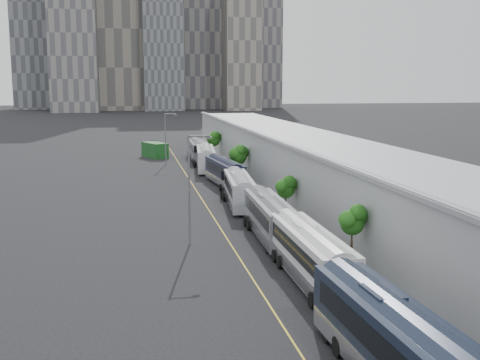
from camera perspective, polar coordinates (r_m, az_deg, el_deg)
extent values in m
cube|color=gray|center=(63.92, 6.91, -3.21)|extent=(10.00, 170.00, 0.12)
cube|color=gold|center=(61.67, -2.47, -3.65)|extent=(0.12, 160.00, 0.02)
cube|color=gray|center=(64.59, 10.35, -0.15)|extent=(12.00, 160.00, 6.80)
cube|color=gray|center=(64.25, 10.41, 2.01)|extent=(12.45, 160.40, 2.57)
cube|color=gray|center=(62.27, 5.36, 2.96)|extent=(0.30, 160.00, 0.40)
cube|color=slate|center=(307.49, -15.62, 15.12)|extent=(22.00, 22.00, 95.00)
cube|color=slate|center=(316.18, -7.38, 13.83)|extent=(20.00, 20.00, 80.00)
cube|color=slate|center=(338.93, -4.11, 15.68)|extent=(24.00, 24.00, 105.00)
cube|color=gray|center=(315.64, 0.15, 13.00)|extent=(18.00, 18.00, 70.00)
cube|color=slate|center=(349.98, -18.46, 15.45)|extent=(28.00, 26.00, 110.00)
cube|color=slate|center=(353.98, 1.87, 14.20)|extent=(22.00, 22.00, 90.00)
cube|color=black|center=(28.67, 14.57, -14.97)|extent=(3.30, 14.13, 3.40)
cube|color=black|center=(28.25, 14.81, -14.00)|extent=(3.30, 12.45, 1.16)
cube|color=black|center=(29.35, 13.37, -10.43)|extent=(1.49, 2.42, 0.32)
cube|color=silver|center=(42.11, 6.71, -7.06)|extent=(2.66, 13.18, 3.19)
cube|color=black|center=(41.77, 6.80, -6.37)|extent=(2.71, 11.60, 1.09)
cube|color=silver|center=(42.41, 6.68, -8.38)|extent=(2.70, 12.92, 1.02)
cube|color=silver|center=(43.07, 6.15, -4.27)|extent=(1.32, 2.23, 0.30)
cube|color=slate|center=(53.47, 2.85, -3.57)|extent=(2.94, 12.88, 3.10)
cube|color=black|center=(53.17, 2.90, -3.03)|extent=(2.96, 11.35, 1.06)
cube|color=silver|center=(53.70, 2.84, -4.61)|extent=(2.98, 12.63, 0.99)
cube|color=slate|center=(54.54, 2.50, -1.50)|extent=(1.35, 2.21, 0.30)
cube|color=#A7ABB2|center=(67.35, -0.08, -0.95)|extent=(3.55, 12.73, 3.04)
cube|color=black|center=(67.07, -0.06, -0.52)|extent=(3.49, 11.23, 1.03)
cube|color=silver|center=(67.52, -0.08, -1.76)|extent=(3.57, 12.48, 0.97)
cube|color=#A7ABB2|center=(68.49, -0.30, 0.63)|extent=(1.43, 2.22, 0.29)
cube|color=black|center=(81.04, -1.47, 0.75)|extent=(3.72, 12.64, 3.02)
cube|color=black|center=(80.77, -1.45, 1.11)|extent=(3.63, 11.16, 1.03)
cube|color=silver|center=(81.18, -1.47, 0.08)|extent=(3.74, 12.40, 0.97)
cube|color=black|center=(82.22, -1.63, 2.03)|extent=(1.45, 2.22, 0.29)
cube|color=silver|center=(95.52, -3.28, 2.09)|extent=(3.92, 13.45, 3.21)
cube|color=black|center=(95.25, -3.27, 2.42)|extent=(3.83, 11.87, 1.09)
cube|color=silver|center=(95.65, -3.28, 1.47)|extent=(3.93, 13.19, 1.03)
cube|color=silver|center=(96.83, -3.41, 3.23)|extent=(1.54, 2.36, 0.31)
cube|color=slate|center=(108.92, -4.07, 2.88)|extent=(2.81, 12.45, 3.00)
cube|color=black|center=(108.67, -4.06, 3.15)|extent=(2.83, 10.96, 1.02)
cube|color=silver|center=(109.02, -4.07, 2.37)|extent=(2.85, 12.20, 0.96)
cube|color=slate|center=(110.16, -4.17, 3.81)|extent=(1.30, 2.13, 0.29)
cylinder|color=black|center=(44.76, 10.53, -6.12)|extent=(0.18, 0.18, 3.98)
sphere|color=#1E4F12|center=(44.30, 10.60, -3.71)|extent=(1.76, 1.76, 1.76)
cylinder|color=black|center=(62.18, 4.34, -2.09)|extent=(0.18, 0.18, 3.14)
sphere|color=#1E4F12|center=(61.89, 4.36, -0.65)|extent=(1.86, 1.86, 1.86)
cylinder|color=black|center=(86.23, -0.17, 1.26)|extent=(0.18, 0.18, 3.68)
sphere|color=#1E4F12|center=(85.99, -0.17, 2.51)|extent=(2.46, 2.46, 2.46)
cylinder|color=black|center=(112.47, -2.52, 3.06)|extent=(0.18, 0.18, 3.55)
sphere|color=#1E4F12|center=(112.29, -2.52, 3.99)|extent=(2.38, 2.38, 2.38)
cylinder|color=#59595E|center=(51.04, -4.85, -0.99)|extent=(0.18, 0.18, 9.42)
cylinder|color=#59595E|center=(50.53, -3.90, 4.20)|extent=(1.80, 0.14, 0.14)
cube|color=#59595E|center=(50.64, -3.00, 4.05)|extent=(0.50, 0.22, 0.18)
cylinder|color=#59595E|center=(102.61, -7.08, 3.86)|extent=(0.18, 0.18, 8.72)
cylinder|color=#59595E|center=(102.37, -6.62, 6.25)|extent=(1.80, 0.14, 0.14)
cube|color=#59595E|center=(102.43, -6.17, 6.18)|extent=(0.50, 0.22, 0.18)
cube|color=#16481A|center=(113.33, -8.07, 2.83)|extent=(4.92, 6.71, 2.80)
imported|color=black|center=(133.06, -8.02, 3.45)|extent=(3.92, 5.52, 1.40)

